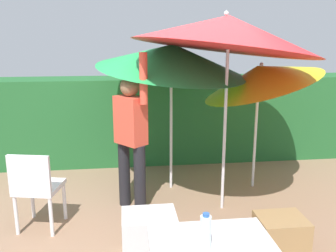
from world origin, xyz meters
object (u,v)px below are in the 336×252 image
crate_cardboard (281,233)px  bottle_water (206,232)px  umbrella_rainbow (260,76)px  cooler_box (149,235)px  umbrella_orange (227,32)px  chair_plastic (36,186)px  person_vendor (131,134)px  umbrella_yellow (172,58)px

crate_cardboard → bottle_water: bottle_water is taller
umbrella_rainbow → cooler_box: 2.50m
umbrella_rainbow → cooler_box: (-1.55, -1.45, -1.32)m
umbrella_orange → chair_plastic: bearing=-172.2°
umbrella_rainbow → bottle_water: 2.96m
umbrella_orange → crate_cardboard: bearing=-69.6°
person_vendor → cooler_box: size_ratio=3.69×
umbrella_yellow → bottle_water: (-0.16, -2.74, -0.89)m
umbrella_rainbow → chair_plastic: bearing=-163.1°
chair_plastic → crate_cardboard: (2.44, -0.66, -0.34)m
umbrella_rainbow → person_vendor: 1.83m
crate_cardboard → bottle_water: 1.67m
umbrella_yellow → cooler_box: (-0.43, -1.60, -1.56)m
person_vendor → bottle_water: size_ratio=7.83×
umbrella_orange → person_vendor: bearing=173.8°
person_vendor → umbrella_orange: bearing=-6.2°
chair_plastic → cooler_box: 1.34m
person_vendor → cooler_box: (0.13, -1.03, -0.72)m
chair_plastic → crate_cardboard: chair_plastic is taller
umbrella_yellow → crate_cardboard: umbrella_yellow is taller
umbrella_yellow → chair_plastic: bearing=-148.5°
umbrella_yellow → crate_cardboard: size_ratio=4.57×
chair_plastic → umbrella_rainbow: bearing=16.9°
umbrella_rainbow → umbrella_yellow: 1.15m
umbrella_yellow → bottle_water: 2.89m
umbrella_orange → chair_plastic: size_ratio=2.76×
bottle_water → cooler_box: bearing=103.4°
person_vendor → chair_plastic: person_vendor is taller
umbrella_yellow → person_vendor: (-0.56, -0.57, -0.84)m
umbrella_orange → umbrella_yellow: size_ratio=1.15×
person_vendor → chair_plastic: bearing=-158.4°
umbrella_orange → crate_cardboard: (0.35, -0.95, -1.92)m
umbrella_orange → umbrella_yellow: umbrella_orange is taller
umbrella_yellow → cooler_box: bearing=-105.0°
umbrella_orange → person_vendor: umbrella_orange is taller
umbrella_orange → cooler_box: (-0.94, -0.92, -1.87)m
umbrella_rainbow → umbrella_orange: 0.97m
umbrella_orange → bottle_water: size_ratio=10.22×
umbrella_rainbow → cooler_box: umbrella_rainbow is taller
umbrella_yellow → chair_plastic: 2.24m
umbrella_orange → cooler_box: size_ratio=4.82×
umbrella_rainbow → bottle_water: bearing=-116.2°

